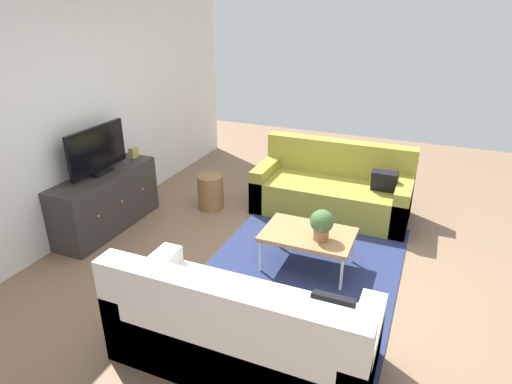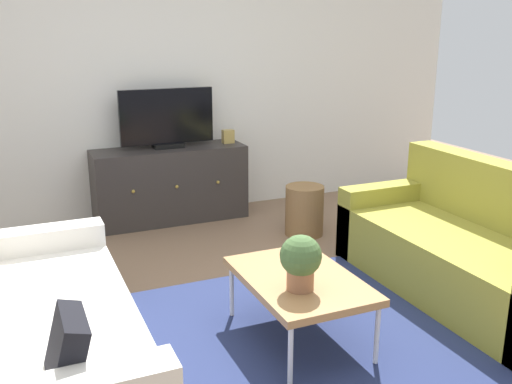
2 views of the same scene
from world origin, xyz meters
TOP-DOWN VIEW (x-y plane):
  - ground_plane at (0.00, 0.00)m, footprint 10.00×10.00m
  - wall_back at (0.00, 2.55)m, footprint 6.40×0.12m
  - area_rug at (0.00, -0.15)m, footprint 2.50×1.90m
  - couch_left_side at (-1.44, -0.10)m, footprint 0.86×1.92m
  - couch_right_side at (1.44, -0.10)m, footprint 0.86×1.92m
  - coffee_table at (0.03, -0.18)m, footprint 0.60×0.90m
  - potted_plant at (-0.04, -0.33)m, footprint 0.23×0.23m
  - tv_console at (-0.06, 2.27)m, footprint 1.43×0.47m
  - flat_screen_tv at (-0.06, 2.29)m, footprint 0.87×0.16m
  - mantel_clock at (0.53, 2.27)m, footprint 0.11×0.07m
  - wicker_basket at (0.92, 1.41)m, footprint 0.34×0.34m

SIDE VIEW (x-z plane):
  - ground_plane at x=0.00m, z-range 0.00..0.00m
  - area_rug at x=0.00m, z-range 0.00..0.01m
  - wicker_basket at x=0.92m, z-range 0.00..0.44m
  - couch_left_side at x=-1.44m, z-range -0.15..0.73m
  - couch_right_side at x=1.44m, z-range -0.15..0.73m
  - tv_console at x=-0.06m, z-range 0.00..0.70m
  - coffee_table at x=0.03m, z-range 0.17..0.57m
  - potted_plant at x=-0.04m, z-range 0.42..0.73m
  - mantel_clock at x=0.53m, z-range 0.70..0.83m
  - flat_screen_tv at x=-0.06m, z-range 0.70..1.25m
  - wall_back at x=0.00m, z-range 0.00..2.70m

